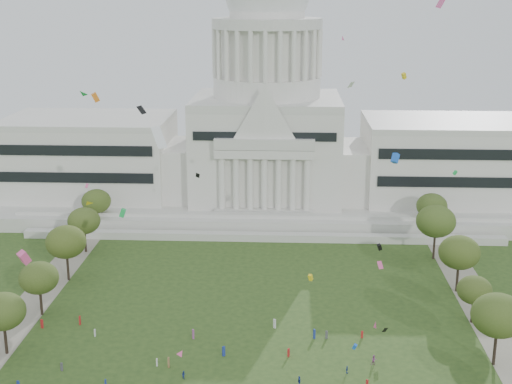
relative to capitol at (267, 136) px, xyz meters
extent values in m
cube|color=beige|center=(0.00, 1.41, -20.30)|extent=(160.00, 60.00, 4.00)
cube|color=beige|center=(0.00, -31.59, -21.30)|extent=(130.00, 3.00, 2.00)
cube|color=beige|center=(0.00, -23.59, -19.80)|extent=(140.00, 3.00, 5.00)
cube|color=silver|center=(-55.00, 0.41, -7.30)|extent=(50.00, 34.00, 22.00)
cube|color=silver|center=(55.00, 0.41, -7.30)|extent=(50.00, 34.00, 22.00)
cube|color=silver|center=(-27.00, -1.59, -10.30)|extent=(12.00, 26.00, 16.00)
cube|color=silver|center=(27.00, -1.59, -10.30)|extent=(12.00, 26.00, 16.00)
cube|color=silver|center=(0.00, 0.41, -4.30)|extent=(44.00, 38.00, 28.00)
cube|color=silver|center=(0.00, -19.59, -1.10)|extent=(28.00, 3.00, 2.40)
cube|color=black|center=(-55.00, -16.79, -5.30)|extent=(46.00, 0.40, 11.00)
cube|color=black|center=(55.00, -16.79, -5.30)|extent=(46.00, 0.40, 11.00)
cylinder|color=silver|center=(0.00, 0.41, 15.10)|extent=(32.00, 32.00, 6.00)
cylinder|color=silver|center=(0.00, 0.41, 25.10)|extent=(28.00, 28.00, 14.00)
cylinder|color=beige|center=(0.00, 0.41, 33.60)|extent=(32.40, 32.40, 3.00)
cylinder|color=silver|center=(0.00, 0.41, 39.10)|extent=(22.00, 22.00, 8.00)
cube|color=gray|center=(-48.00, -83.59, -22.28)|extent=(8.00, 160.00, 0.04)
cube|color=gray|center=(48.00, -83.59, -22.28)|extent=(8.00, 160.00, 0.04)
cylinder|color=black|center=(-45.04, -96.29, -19.56)|extent=(0.56, 0.56, 5.47)
ellipsoid|color=#39501C|center=(-45.04, -96.29, -13.77)|extent=(8.42, 8.42, 6.89)
cylinder|color=black|center=(44.17, -96.15, -19.19)|extent=(0.56, 0.56, 6.20)
ellipsoid|color=#354D19|center=(44.17, -96.15, -12.62)|extent=(9.55, 9.55, 7.82)
cylinder|color=black|center=(-44.09, -79.67, -19.66)|extent=(0.56, 0.56, 5.27)
ellipsoid|color=#334717|center=(-44.09, -79.67, -14.07)|extent=(8.12, 8.12, 6.65)
cylinder|color=black|center=(44.40, -79.10, -20.02)|extent=(0.56, 0.56, 4.56)
ellipsoid|color=#364719|center=(44.40, -79.10, -15.19)|extent=(7.01, 7.01, 5.74)
cylinder|color=black|center=(-44.08, -61.17, -19.28)|extent=(0.56, 0.56, 6.03)
ellipsoid|color=#394A15|center=(-44.08, -61.17, -12.89)|extent=(9.29, 9.29, 7.60)
cylinder|color=black|center=(44.76, -63.55, -19.31)|extent=(0.56, 0.56, 5.97)
ellipsoid|color=#354A16|center=(44.76, -63.55, -12.99)|extent=(9.19, 9.19, 7.52)
cylinder|color=black|center=(-45.22, -42.58, -19.59)|extent=(0.56, 0.56, 5.41)
ellipsoid|color=#3C4E1B|center=(-45.22, -42.58, -13.86)|extent=(8.33, 8.33, 6.81)
cylinder|color=black|center=(43.49, -43.40, -19.11)|extent=(0.56, 0.56, 6.37)
ellipsoid|color=#37511B|center=(43.49, -43.40, -12.35)|extent=(9.82, 9.82, 8.03)
cylinder|color=black|center=(-46.87, -24.45, -19.64)|extent=(0.56, 0.56, 5.32)
ellipsoid|color=#364D17|center=(-46.87, -24.45, -14.00)|extent=(8.19, 8.19, 6.70)
cylinder|color=black|center=(45.96, -25.46, -19.56)|extent=(0.56, 0.56, 5.47)
ellipsoid|color=#33491B|center=(45.96, -25.46, -13.77)|extent=(8.42, 8.42, 6.89)
imported|color=#994C8C|center=(22.62, -97.25, -21.35)|extent=(1.04, 0.80, 1.88)
imported|color=navy|center=(9.08, -105.24, -21.31)|extent=(0.73, 1.20, 1.97)
imported|color=navy|center=(-10.93, -103.60, -21.55)|extent=(0.84, 0.79, 1.48)
imported|color=navy|center=(17.54, -100.46, -21.60)|extent=(0.67, 0.92, 1.40)
cube|color=#B21E1E|center=(21.47, -86.95, -21.57)|extent=(0.42, 0.31, 1.46)
cube|color=navy|center=(-23.76, -107.01, -21.56)|extent=(0.26, 0.40, 1.47)
cube|color=silver|center=(-30.48, -88.77, -21.54)|extent=(0.26, 0.41, 1.51)
cube|color=#994C8C|center=(-11.21, -88.81, -21.33)|extent=(0.48, 0.59, 1.93)
cube|color=#B21E1E|center=(-42.00, -85.70, -21.37)|extent=(0.57, 0.49, 1.84)
cube|color=#4C4C51|center=(14.56, -87.61, -21.48)|extent=(0.49, 0.38, 1.63)
cube|color=navy|center=(12.20, -87.60, -21.34)|extent=(0.45, 0.58, 1.91)
cube|color=#B21E1E|center=(20.60, -105.01, -21.56)|extent=(0.44, 0.45, 1.48)
cube|color=navy|center=(-4.71, -95.30, -21.33)|extent=(0.59, 0.57, 1.92)
cube|color=olive|center=(-14.17, -99.87, -21.33)|extent=(0.37, 0.54, 1.93)
cube|color=#B21E1E|center=(7.24, -94.96, -21.49)|extent=(0.44, 0.50, 1.61)
cube|color=silver|center=(4.42, -83.54, -21.34)|extent=(0.57, 0.58, 1.90)
cube|color=silver|center=(-16.35, -99.51, -21.57)|extent=(0.26, 0.40, 1.46)
cube|color=#4C4C51|center=(-32.91, -101.98, -21.52)|extent=(0.47, 0.39, 1.54)
cube|color=#B21E1E|center=(-34.85, -83.86, -21.37)|extent=(0.36, 0.52, 1.86)
camera|label=1|loc=(6.82, -213.14, 42.48)|focal=50.00mm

